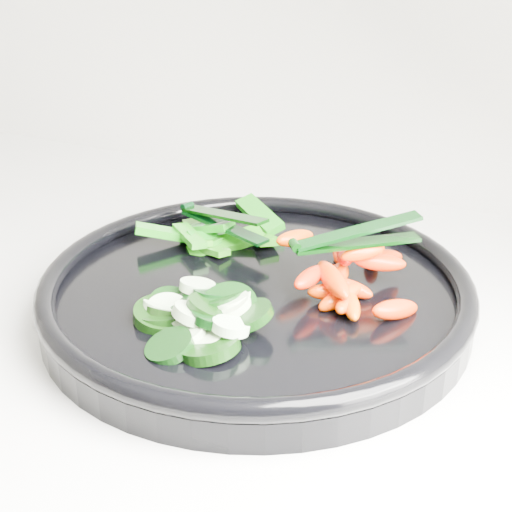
% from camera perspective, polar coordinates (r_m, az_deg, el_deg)
% --- Properties ---
extents(veggie_tray, '(0.48, 0.48, 0.04)m').
position_cam_1_polar(veggie_tray, '(0.62, 0.00, -2.87)').
color(veggie_tray, black).
rests_on(veggie_tray, counter).
extents(cucumber_pile, '(0.12, 0.12, 0.04)m').
position_cam_1_polar(cucumber_pile, '(0.57, -4.84, -4.59)').
color(cucumber_pile, black).
rests_on(cucumber_pile, veggie_tray).
extents(carrot_pile, '(0.14, 0.14, 0.05)m').
position_cam_1_polar(carrot_pile, '(0.61, 7.39, -1.53)').
color(carrot_pile, '#FF3900').
rests_on(carrot_pile, veggie_tray).
extents(pepper_pile, '(0.13, 0.13, 0.04)m').
position_cam_1_polar(pepper_pile, '(0.70, -3.02, 1.74)').
color(pepper_pile, '#23690A').
rests_on(pepper_pile, veggie_tray).
extents(tong_carrot, '(0.10, 0.09, 0.02)m').
position_cam_1_polar(tong_carrot, '(0.60, 7.81, 1.47)').
color(tong_carrot, black).
rests_on(tong_carrot, carrot_pile).
extents(tong_pepper, '(0.11, 0.05, 0.02)m').
position_cam_1_polar(tong_pepper, '(0.69, -2.82, 2.94)').
color(tong_pepper, black).
rests_on(tong_pepper, pepper_pile).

